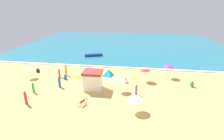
% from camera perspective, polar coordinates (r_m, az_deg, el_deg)
% --- Properties ---
extents(ground_plane, '(60.00, 60.00, 0.00)m').
position_cam_1_polar(ground_plane, '(30.24, -0.98, -3.11)').
color(ground_plane, '#EDBC60').
extents(ocean_water, '(60.00, 44.00, 0.10)m').
position_cam_1_polar(ocean_water, '(56.83, 3.60, 8.17)').
color(ocean_water, teal).
rests_on(ocean_water, ground_plane).
extents(wave_breaker_foam, '(57.00, 0.70, 0.01)m').
position_cam_1_polar(wave_breaker_foam, '(36.00, 0.63, 1.01)').
color(wave_breaker_foam, white).
rests_on(wave_breaker_foam, ocean_water).
extents(lifeguard_cabana, '(2.79, 2.50, 2.85)m').
position_cam_1_polar(lifeguard_cabana, '(26.63, -6.14, -3.21)').
color(lifeguard_cabana, white).
rests_on(lifeguard_cabana, ground_plane).
extents(beach_umbrella_0, '(2.20, 2.19, 2.25)m').
position_cam_1_polar(beach_umbrella_0, '(29.53, 10.55, 0.07)').
color(beach_umbrella_0, silver).
rests_on(beach_umbrella_0, ground_plane).
extents(beach_umbrella_1, '(2.11, 2.10, 2.06)m').
position_cam_1_polar(beach_umbrella_1, '(33.49, -24.82, 0.57)').
color(beach_umbrella_1, '#4C3823').
rests_on(beach_umbrella_1, ground_plane).
extents(beach_umbrella_2, '(2.11, 2.10, 2.15)m').
position_cam_1_polar(beach_umbrella_2, '(25.68, 2.64, -2.99)').
color(beach_umbrella_2, '#4C3823').
rests_on(beach_umbrella_2, ground_plane).
extents(beach_umbrella_3, '(1.94, 1.98, 2.09)m').
position_cam_1_polar(beach_umbrella_3, '(21.17, 7.50, -8.91)').
color(beach_umbrella_3, silver).
rests_on(beach_umbrella_3, ground_plane).
extents(beach_umbrella_4, '(2.35, 2.35, 2.32)m').
position_cam_1_polar(beach_umbrella_4, '(31.94, 17.81, 1.21)').
color(beach_umbrella_4, silver).
rests_on(beach_umbrella_4, ground_plane).
extents(beach_tent, '(2.46, 2.46, 1.26)m').
position_cam_1_polar(beach_tent, '(31.61, -1.22, -0.81)').
color(beach_tent, '#1999D8').
rests_on(beach_tent, ground_plane).
extents(parked_bicycle, '(0.86, 1.66, 0.76)m').
position_cam_1_polar(parked_bicycle, '(23.18, -9.37, -10.18)').
color(parked_bicycle, black).
rests_on(parked_bicycle, ground_plane).
extents(beachgoer_0, '(0.46, 0.46, 1.58)m').
position_cam_1_polar(beachgoer_0, '(32.37, -16.57, -0.94)').
color(beachgoer_0, red).
rests_on(beachgoer_0, ground_plane).
extents(beachgoer_1, '(0.57, 0.57, 0.95)m').
position_cam_1_polar(beachgoer_1, '(30.20, 24.25, -4.23)').
color(beachgoer_1, green).
rests_on(beachgoer_1, ground_plane).
extents(beachgoer_2, '(0.52, 0.52, 1.88)m').
position_cam_1_polar(beachgoer_2, '(32.74, -14.54, -0.25)').
color(beachgoer_2, orange).
rests_on(beachgoer_2, ground_plane).
extents(beachgoer_3, '(0.44, 0.44, 1.88)m').
position_cam_1_polar(beachgoer_3, '(25.36, -25.99, -8.00)').
color(beachgoer_3, red).
rests_on(beachgoer_3, ground_plane).
extents(beachgoer_4, '(0.41, 0.41, 1.57)m').
position_cam_1_polar(beachgoer_4, '(25.37, 7.78, -6.32)').
color(beachgoer_4, '#D84CA5').
rests_on(beachgoer_4, ground_plane).
extents(beachgoer_5, '(0.52, 0.52, 0.91)m').
position_cam_1_polar(beachgoer_5, '(31.31, -14.78, -2.22)').
color(beachgoer_5, blue).
rests_on(beachgoer_5, ground_plane).
extents(beachgoer_6, '(0.58, 0.58, 0.84)m').
position_cam_1_polar(beachgoer_6, '(36.10, -22.67, -0.17)').
color(beachgoer_6, black).
rests_on(beachgoer_6, ground_plane).
extents(beachgoer_7, '(0.54, 0.54, 1.72)m').
position_cam_1_polar(beachgoer_7, '(28.48, -16.50, -3.80)').
color(beachgoer_7, blue).
rests_on(beachgoer_7, ground_plane).
extents(beachgoer_8, '(0.64, 0.64, 0.80)m').
position_cam_1_polar(beachgoer_8, '(29.05, 4.46, -3.49)').
color(beachgoer_8, white).
rests_on(beachgoer_8, ground_plane).
extents(beachgoer_9, '(0.45, 0.45, 1.55)m').
position_cam_1_polar(beachgoer_9, '(28.11, -23.95, -5.27)').
color(beachgoer_9, green).
rests_on(beachgoer_9, ground_plane).
extents(beach_towel_0, '(1.82, 1.77, 0.01)m').
position_cam_1_polar(beach_towel_0, '(31.76, -10.98, -2.30)').
color(beach_towel_0, orange).
rests_on(beach_towel_0, ground_plane).
extents(beach_towel_1, '(1.75, 1.83, 0.01)m').
position_cam_1_polar(beach_towel_1, '(35.73, -7.82, 0.49)').
color(beach_towel_1, '#D84CA5').
rests_on(beach_towel_1, ground_plane).
extents(beach_towel_2, '(1.08, 1.18, 0.01)m').
position_cam_1_polar(beach_towel_2, '(30.86, -6.77, -2.74)').
color(beach_towel_2, red).
rests_on(beach_towel_2, ground_plane).
extents(beach_towel_3, '(1.02, 1.24, 0.01)m').
position_cam_1_polar(beach_towel_3, '(30.96, 7.15, -2.68)').
color(beach_towel_3, orange).
rests_on(beach_towel_3, ground_plane).
extents(small_boat_0, '(4.36, 2.52, 0.59)m').
position_cam_1_polar(small_boat_0, '(43.83, -5.97, 4.86)').
color(small_boat_0, navy).
rests_on(small_boat_0, ocean_water).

